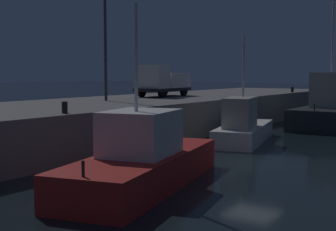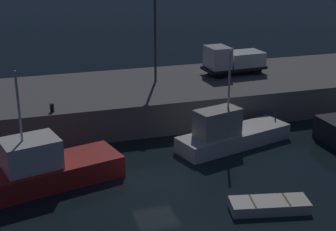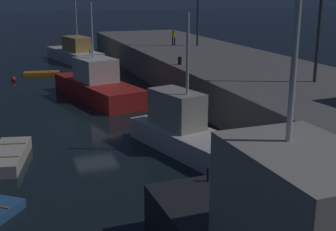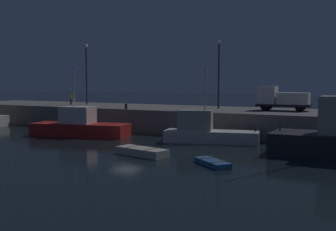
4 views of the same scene
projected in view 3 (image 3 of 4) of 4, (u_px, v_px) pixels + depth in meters
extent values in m
plane|color=black|center=(94.00, 124.00, 27.42)|extent=(320.00, 320.00, 0.00)
cube|color=slate|center=(271.00, 90.00, 30.99)|extent=(69.22, 10.89, 2.48)
cube|color=#ADA899|center=(303.00, 208.00, 10.30)|extent=(4.14, 2.84, 2.78)
cylinder|color=#262626|center=(208.00, 174.00, 15.11)|extent=(0.10, 0.10, 0.50)
cube|color=red|center=(98.00, 90.00, 33.84)|extent=(10.35, 5.36, 1.30)
cube|color=silver|center=(96.00, 70.00, 33.64)|extent=(3.59, 3.08, 1.71)
cylinder|color=silver|center=(92.00, 30.00, 33.18)|extent=(0.14, 0.14, 4.02)
cylinder|color=#262626|center=(74.00, 69.00, 37.26)|extent=(0.10, 0.10, 0.50)
cube|color=silver|center=(194.00, 144.00, 22.31)|extent=(8.78, 4.56, 1.08)
cube|color=#ADA899|center=(177.00, 109.00, 23.12)|extent=(3.39, 2.36, 1.84)
cylinder|color=silver|center=(188.00, 55.00, 21.65)|extent=(0.14, 0.14, 3.92)
cylinder|color=#262626|center=(251.00, 151.00, 19.02)|extent=(0.10, 0.10, 0.50)
cube|color=silver|center=(75.00, 56.00, 51.42)|extent=(10.03, 5.33, 1.32)
cube|color=tan|center=(77.00, 44.00, 50.24)|extent=(4.47, 2.98, 1.55)
cylinder|color=silver|center=(76.00, 8.00, 49.15)|extent=(0.14, 0.14, 6.17)
cylinder|color=#262626|center=(90.00, 52.00, 47.63)|extent=(0.10, 0.10, 0.50)
cube|color=beige|center=(9.00, 156.00, 21.35)|extent=(4.40, 2.31, 0.57)
cube|color=olive|center=(12.00, 144.00, 22.14)|extent=(0.35, 1.33, 0.04)
cube|color=olive|center=(4.00, 157.00, 20.39)|extent=(0.35, 1.33, 0.04)
cube|color=orange|center=(42.00, 73.00, 43.20)|extent=(1.60, 3.40, 0.33)
cube|color=olive|center=(34.00, 72.00, 43.01)|extent=(1.06, 0.22, 0.04)
cube|color=olive|center=(49.00, 71.00, 43.29)|extent=(1.06, 0.22, 0.04)
sphere|color=red|center=(14.00, 79.00, 40.20)|extent=(0.43, 0.43, 0.43)
cylinder|color=#38383D|center=(198.00, 6.00, 44.37)|extent=(0.20, 0.20, 7.70)
cylinder|color=#38383D|center=(320.00, 21.00, 26.51)|extent=(0.20, 0.20, 7.25)
cylinder|color=black|center=(173.00, 42.00, 45.25)|extent=(0.13, 0.13, 0.80)
cylinder|color=black|center=(175.00, 41.00, 45.48)|extent=(0.13, 0.13, 0.80)
cylinder|color=yellow|center=(174.00, 34.00, 45.17)|extent=(0.42, 0.42, 0.66)
sphere|color=#8C664C|center=(174.00, 30.00, 45.05)|extent=(0.19, 0.19, 0.19)
cylinder|color=black|center=(180.00, 61.00, 33.80)|extent=(0.28, 0.28, 0.57)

